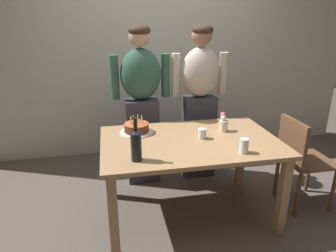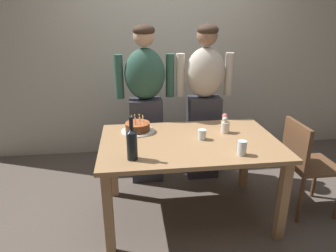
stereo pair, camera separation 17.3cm
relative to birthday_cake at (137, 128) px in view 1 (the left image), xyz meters
name	(u,v)px [view 1 (the left image)]	position (x,y,z in m)	size (l,w,h in m)	color
ground_plane	(188,213)	(0.43, -0.26, -0.78)	(10.00, 10.00, 0.00)	#564C44
back_wall	(159,52)	(0.43, 1.29, 0.52)	(5.20, 0.10, 2.60)	beige
dining_table	(190,150)	(0.43, -0.26, -0.14)	(1.50, 0.96, 0.74)	#A37A51
birthday_cake	(137,128)	(0.00, 0.00, 0.00)	(0.30, 0.30, 0.15)	white
water_glass_near	(244,146)	(0.76, -0.59, 0.02)	(0.07, 0.07, 0.11)	silver
water_glass_far	(202,134)	(0.54, -0.25, 0.00)	(0.07, 0.07, 0.09)	silver
wine_bottle	(136,144)	(-0.06, -0.56, 0.09)	(0.08, 0.08, 0.33)	black
flower_vase	(223,123)	(0.78, -0.12, 0.04)	(0.08, 0.09, 0.17)	silver
person_man_bearded	(141,104)	(0.10, 0.46, 0.09)	(0.61, 0.27, 1.66)	#33333D
person_woman_cardigan	(200,101)	(0.73, 0.46, 0.09)	(0.61, 0.27, 1.66)	#33333D
dining_chair	(300,156)	(1.47, -0.31, -0.26)	(0.42, 0.42, 0.87)	brown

